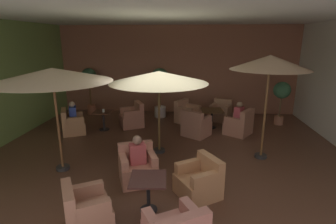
{
  "coord_description": "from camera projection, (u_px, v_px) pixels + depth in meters",
  "views": [
    {
      "loc": [
        0.61,
        -6.51,
        3.08
      ],
      "look_at": [
        0.0,
        0.48,
        1.15
      ],
      "focal_mm": 28.28,
      "sensor_mm": 36.0,
      "label": 1
    }
  ],
  "objects": [
    {
      "name": "armchair_mid_center_west",
      "position": [
        86.0,
        212.0,
        4.41
      ],
      "size": [
        1.0,
        1.01,
        0.8
      ],
      "color": "#AE765A",
      "rests_on": "ground_plane"
    },
    {
      "name": "armchair_mid_center_south",
      "position": [
        138.0,
        168.0,
        5.88
      ],
      "size": [
        0.99,
        0.97,
        0.83
      ],
      "color": "tan",
      "rests_on": "ground_plane"
    },
    {
      "name": "armchair_front_right_north",
      "position": [
        187.0,
        114.0,
        10.08
      ],
      "size": [
        1.07,
        1.06,
        0.84
      ],
      "color": "tan",
      "rests_on": "ground_plane"
    },
    {
      "name": "ground_plane",
      "position": [
        166.0,
        158.0,
        7.12
      ],
      "size": [
        10.06,
        9.56,
        0.02
      ],
      "primitive_type": "cube",
      "color": "brown"
    },
    {
      "name": "ceiling_slab",
      "position": [
        166.0,
        12.0,
        6.14
      ],
      "size": [
        10.06,
        9.56,
        0.06
      ],
      "primitive_type": "cube",
      "color": "silver",
      "rests_on": "wall_back_brick"
    },
    {
      "name": "potted_tree_left_corner",
      "position": [
        160.0,
        85.0,
        10.55
      ],
      "size": [
        0.68,
        0.68,
        1.99
      ],
      "color": "beige",
      "rests_on": "ground_plane"
    },
    {
      "name": "armchair_mid_center_east",
      "position": [
        199.0,
        181.0,
        5.34
      ],
      "size": [
        1.04,
        1.04,
        0.8
      ],
      "color": "tan",
      "rests_on": "ground_plane"
    },
    {
      "name": "iced_drink_cup",
      "position": [
        103.0,
        111.0,
        9.05
      ],
      "size": [
        0.08,
        0.08,
        0.11
      ],
      "primitive_type": "cylinder",
      "color": "silver",
      "rests_on": "cafe_table_front_left"
    },
    {
      "name": "patio_umbrella_near_wall",
      "position": [
        159.0,
        77.0,
        6.94
      ],
      "size": [
        2.63,
        2.63,
        2.28
      ],
      "color": "#2D2D2D",
      "rests_on": "ground_plane"
    },
    {
      "name": "armchair_front_left_east",
      "position": [
        73.0,
        124.0,
        8.91
      ],
      "size": [
        0.98,
        1.01,
        0.84
      ],
      "color": "tan",
      "rests_on": "ground_plane"
    },
    {
      "name": "patio_umbrella_tall_red",
      "position": [
        270.0,
        63.0,
        6.48
      ],
      "size": [
        1.95,
        1.95,
        2.71
      ],
      "color": "#2D2D2D",
      "rests_on": "ground_plane"
    },
    {
      "name": "patron_by_window",
      "position": [
        137.0,
        151.0,
        5.74
      ],
      "size": [
        0.4,
        0.34,
        0.64
      ],
      "color": "#AD4545",
      "rests_on": "ground_plane"
    },
    {
      "name": "patio_umbrella_center_beige",
      "position": [
        52.0,
        75.0,
        5.88
      ],
      "size": [
        2.66,
        2.66,
        2.47
      ],
      "color": "#2D2D2D",
      "rests_on": "ground_plane"
    },
    {
      "name": "patron_with_friend",
      "position": [
        73.0,
        113.0,
        8.82
      ],
      "size": [
        0.37,
        0.45,
        0.68
      ],
      "color": "#2E4298",
      "rests_on": "ground_plane"
    },
    {
      "name": "armchair_front_right_south",
      "position": [
        239.0,
        125.0,
        8.8
      ],
      "size": [
        1.06,
        1.06,
        0.88
      ],
      "color": "#B0755B",
      "rests_on": "ground_plane"
    },
    {
      "name": "armchair_front_right_east",
      "position": [
        196.0,
        126.0,
        8.65
      ],
      "size": [
        1.04,
        1.03,
        0.88
      ],
      "color": "tan",
      "rests_on": "ground_plane"
    },
    {
      "name": "patron_blue_shirt",
      "position": [
        239.0,
        113.0,
        8.72
      ],
      "size": [
        0.37,
        0.39,
        0.7
      ],
      "color": "#BB4750",
      "rests_on": "ground_plane"
    },
    {
      "name": "potted_tree_mid_right",
      "position": [
        282.0,
        94.0,
        9.62
      ],
      "size": [
        0.61,
        0.61,
        1.6
      ],
      "color": "#A4684B",
      "rests_on": "ground_plane"
    },
    {
      "name": "wall_back_brick",
      "position": [
        177.0,
        70.0,
        11.19
      ],
      "size": [
        10.06,
        0.08,
        3.65
      ],
      "primitive_type": "cube",
      "color": "#8D5740",
      "rests_on": "ground_plane"
    },
    {
      "name": "armchair_front_left_north",
      "position": [
        133.0,
        118.0,
        9.62
      ],
      "size": [
        1.01,
        0.99,
        0.89
      ],
      "color": "#B8755C",
      "rests_on": "ground_plane"
    },
    {
      "name": "cafe_table_front_left",
      "position": [
        103.0,
        116.0,
        9.2
      ],
      "size": [
        0.65,
        0.65,
        0.66
      ],
      "color": "black",
      "rests_on": "ground_plane"
    },
    {
      "name": "cafe_table_mid_center",
      "position": [
        148.0,
        185.0,
        4.8
      ],
      "size": [
        0.71,
        0.71,
        0.66
      ],
      "color": "black",
      "rests_on": "ground_plane"
    },
    {
      "name": "armchair_front_right_west",
      "position": [
        221.0,
        113.0,
        10.35
      ],
      "size": [
        0.94,
        0.94,
        0.81
      ],
      "color": "tan",
      "rests_on": "ground_plane"
    },
    {
      "name": "potted_tree_mid_left",
      "position": [
        89.0,
        81.0,
        10.98
      ],
      "size": [
        0.62,
        0.62,
        1.94
      ],
      "color": "#AB6042",
      "rests_on": "ground_plane"
    },
    {
      "name": "cafe_table_front_right",
      "position": [
        212.0,
        113.0,
        9.4
      ],
      "size": [
        0.8,
        0.8,
        0.66
      ],
      "color": "black",
      "rests_on": "ground_plane"
    }
  ]
}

